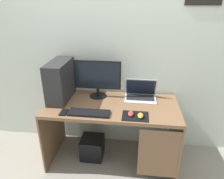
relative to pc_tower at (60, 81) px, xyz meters
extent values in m
plane|color=gray|center=(0.59, -0.08, -0.96)|extent=(8.00, 8.00, 0.00)
cube|color=beige|center=(0.59, 0.30, 0.34)|extent=(4.00, 0.04, 2.60)
cube|color=brown|center=(0.59, -0.08, -0.24)|extent=(1.45, 0.68, 0.03)
cube|color=brown|center=(-0.12, -0.08, -0.61)|extent=(0.02, 0.68, 0.71)
cube|color=brown|center=(1.31, -0.08, -0.61)|extent=(0.02, 0.68, 0.71)
cube|color=brown|center=(1.10, -0.42, -0.57)|extent=(0.40, 0.01, 0.57)
cube|color=#232326|center=(0.00, 0.00, 0.00)|extent=(0.20, 0.48, 0.44)
cylinder|color=black|center=(0.41, 0.11, -0.22)|extent=(0.19, 0.19, 0.01)
cylinder|color=black|center=(0.41, 0.11, -0.16)|extent=(0.04, 0.04, 0.09)
cube|color=black|center=(0.41, 0.10, 0.05)|extent=(0.54, 0.02, 0.33)
cube|color=black|center=(0.41, 0.09, 0.05)|extent=(0.51, 0.00, 0.30)
cube|color=#B7BCC6|center=(0.90, 0.09, -0.22)|extent=(0.36, 0.24, 0.01)
cube|color=black|center=(0.90, 0.11, -0.21)|extent=(0.32, 0.16, 0.00)
cube|color=#B7BCC6|center=(0.90, 0.16, -0.10)|extent=(0.36, 0.09, 0.22)
cube|color=black|center=(0.90, 0.16, -0.10)|extent=(0.33, 0.08, 0.20)
cube|color=black|center=(0.39, -0.31, -0.21)|extent=(0.42, 0.14, 0.02)
cube|color=black|center=(0.85, -0.30, -0.22)|extent=(0.26, 0.20, 0.00)
ellipsoid|color=#B23333|center=(0.81, -0.29, -0.20)|extent=(0.06, 0.10, 0.03)
ellipsoid|color=orange|center=(0.90, -0.32, -0.20)|extent=(0.06, 0.10, 0.03)
cube|color=black|center=(0.13, -0.32, -0.22)|extent=(0.07, 0.13, 0.01)
cube|color=black|center=(0.35, -0.08, -0.83)|extent=(0.27, 0.27, 0.27)
camera|label=1|loc=(0.84, -2.09, 0.85)|focal=33.40mm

